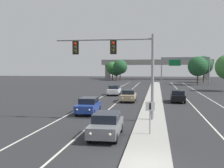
# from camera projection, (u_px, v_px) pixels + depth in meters

# --- Properties ---
(ground_plane) EXTENTS (260.00, 260.00, 0.00)m
(ground_plane) POSITION_uv_depth(u_px,v_px,m) (146.00, 168.00, 12.43)
(ground_plane) COLOR #28282B
(median_island) EXTENTS (2.40, 110.00, 0.15)m
(median_island) POSITION_uv_depth(u_px,v_px,m) (153.00, 108.00, 30.16)
(median_island) COLOR #9E9B93
(median_island) RESTS_ON ground
(lane_stripe_oncoming_center) EXTENTS (0.14, 100.00, 0.01)m
(lane_stripe_oncoming_center) POSITION_uv_depth(u_px,v_px,m) (119.00, 101.00, 37.81)
(lane_stripe_oncoming_center) COLOR silver
(lane_stripe_oncoming_center) RESTS_ON ground
(lane_stripe_receding_center) EXTENTS (0.14, 100.00, 0.01)m
(lane_stripe_receding_center) POSITION_uv_depth(u_px,v_px,m) (189.00, 102.00, 36.30)
(lane_stripe_receding_center) COLOR silver
(lane_stripe_receding_center) RESTS_ON ground
(edge_stripe_left) EXTENTS (0.14, 100.00, 0.01)m
(edge_stripe_left) POSITION_uv_depth(u_px,v_px,m) (95.00, 100.00, 38.34)
(edge_stripe_left) COLOR silver
(edge_stripe_left) RESTS_ON ground
(edge_stripe_right) EXTENTS (0.14, 100.00, 0.01)m
(edge_stripe_right) POSITION_uv_depth(u_px,v_px,m) (216.00, 103.00, 35.77)
(edge_stripe_right) COLOR silver
(edge_stripe_right) RESTS_ON ground
(overhead_signal_mast) EXTENTS (8.51, 0.44, 7.20)m
(overhead_signal_mast) POSITION_uv_depth(u_px,v_px,m) (121.00, 58.00, 23.50)
(overhead_signal_mast) COLOR gray
(overhead_signal_mast) RESTS_ON median_island
(median_sign_post) EXTENTS (0.60, 0.10, 2.20)m
(median_sign_post) POSITION_uv_depth(u_px,v_px,m) (150.00, 113.00, 18.16)
(median_sign_post) COLOR gray
(median_sign_post) RESTS_ON median_island
(car_oncoming_grey) EXTENTS (1.89, 4.50, 1.58)m
(car_oncoming_grey) POSITION_uv_depth(u_px,v_px,m) (106.00, 125.00, 18.03)
(car_oncoming_grey) COLOR slate
(car_oncoming_grey) RESTS_ON ground
(car_oncoming_blue) EXTENTS (1.92, 4.51, 1.58)m
(car_oncoming_blue) POSITION_uv_depth(u_px,v_px,m) (89.00, 105.00, 27.21)
(car_oncoming_blue) COLOR navy
(car_oncoming_blue) RESTS_ON ground
(car_oncoming_tan) EXTENTS (1.86, 4.48, 1.58)m
(car_oncoming_tan) POSITION_uv_depth(u_px,v_px,m) (129.00, 95.00, 36.81)
(car_oncoming_tan) COLOR tan
(car_oncoming_tan) RESTS_ON ground
(car_oncoming_white) EXTENTS (1.89, 4.50, 1.58)m
(car_oncoming_white) POSITION_uv_depth(u_px,v_px,m) (114.00, 90.00, 45.59)
(car_oncoming_white) COLOR silver
(car_oncoming_white) RESTS_ON ground
(car_receding_black) EXTENTS (1.93, 4.51, 1.58)m
(car_receding_black) POSITION_uv_depth(u_px,v_px,m) (178.00, 96.00, 36.26)
(car_receding_black) COLOR black
(car_receding_black) RESTS_ON ground
(highway_sign_gantry) EXTENTS (13.28, 0.42, 7.50)m
(highway_sign_gantry) POSITION_uv_depth(u_px,v_px,m) (185.00, 62.00, 76.73)
(highway_sign_gantry) COLOR gray
(highway_sign_gantry) RESTS_ON ground
(overpass_bridge) EXTENTS (42.40, 6.40, 7.65)m
(overpass_bridge) POSITION_uv_depth(u_px,v_px,m) (156.00, 64.00, 108.02)
(overpass_bridge) COLOR gray
(overpass_bridge) RESTS_ON ground
(tree_far_right_b) EXTENTS (5.14, 5.14, 7.43)m
(tree_far_right_b) POSITION_uv_depth(u_px,v_px,m) (198.00, 66.00, 71.20)
(tree_far_right_b) COLOR #4C3823
(tree_far_right_b) RESTS_ON ground
(tree_far_left_c) EXTENTS (5.07, 5.07, 7.33)m
(tree_far_left_c) POSITION_uv_depth(u_px,v_px,m) (120.00, 67.00, 97.02)
(tree_far_left_c) COLOR #4C3823
(tree_far_left_c) RESTS_ON ground
(tree_far_left_a) EXTENTS (4.64, 4.64, 6.71)m
(tree_far_left_a) POSITION_uv_depth(u_px,v_px,m) (112.00, 68.00, 102.28)
(tree_far_left_a) COLOR #4C3823
(tree_far_left_a) RESTS_ON ground
(tree_far_right_a) EXTENTS (5.60, 5.60, 8.10)m
(tree_far_right_a) POSITION_uv_depth(u_px,v_px,m) (204.00, 65.00, 83.99)
(tree_far_right_a) COLOR #4C3823
(tree_far_right_a) RESTS_ON ground
(tree_far_left_b) EXTENTS (3.25, 3.25, 4.70)m
(tree_far_left_b) POSITION_uv_depth(u_px,v_px,m) (116.00, 72.00, 101.12)
(tree_far_left_b) COLOR #4C3823
(tree_far_left_b) RESTS_ON ground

